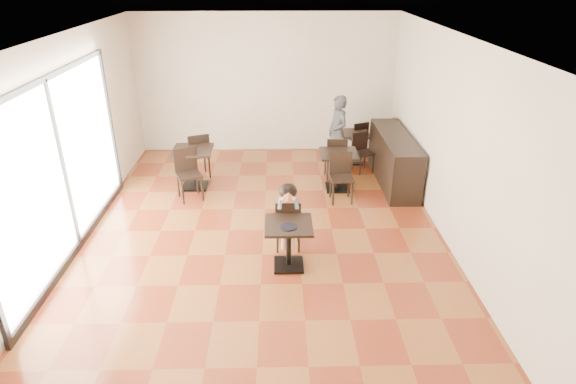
{
  "coord_description": "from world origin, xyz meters",
  "views": [
    {
      "loc": [
        0.27,
        -7.19,
        4.12
      ],
      "look_at": [
        0.41,
        -0.61,
        1.0
      ],
      "focal_mm": 30.0,
      "sensor_mm": 36.0,
      "label": 1
    }
  ],
  "objects_px": {
    "child_chair": "(288,223)",
    "cafe_table_mid": "(338,171)",
    "chair_mid_b": "(342,178)",
    "chair_left_a": "(198,155)",
    "chair_back_b": "(363,153)",
    "chair_back_a": "(357,138)",
    "child_table": "(289,245)",
    "child": "(288,217)",
    "cafe_table_back": "(353,148)",
    "cafe_table_left": "(194,168)",
    "chair_left_b": "(189,175)",
    "adult_patron": "(338,133)",
    "chair_mid_a": "(335,157)"
  },
  "relations": [
    {
      "from": "child_chair",
      "to": "cafe_table_mid",
      "type": "distance_m",
      "value": 2.44
    },
    {
      "from": "child_chair",
      "to": "chair_mid_b",
      "type": "height_order",
      "value": "chair_mid_b"
    },
    {
      "from": "chair_left_a",
      "to": "chair_back_b",
      "type": "relative_size",
      "value": 1.15
    },
    {
      "from": "cafe_table_mid",
      "to": "chair_mid_b",
      "type": "bearing_deg",
      "value": -90.0
    },
    {
      "from": "chair_back_a",
      "to": "child_table",
      "type": "bearing_deg",
      "value": 47.18
    },
    {
      "from": "cafe_table_mid",
      "to": "chair_back_b",
      "type": "xyz_separation_m",
      "value": [
        0.65,
        0.89,
        0.04
      ]
    },
    {
      "from": "child_chair",
      "to": "child",
      "type": "height_order",
      "value": "child"
    },
    {
      "from": "child",
      "to": "chair_back_a",
      "type": "xyz_separation_m",
      "value": [
        1.7,
        4.06,
        -0.12
      ]
    },
    {
      "from": "cafe_table_back",
      "to": "chair_back_b",
      "type": "distance_m",
      "value": 0.57
    },
    {
      "from": "child_chair",
      "to": "child",
      "type": "relative_size",
      "value": 0.79
    },
    {
      "from": "cafe_table_left",
      "to": "cafe_table_back",
      "type": "relative_size",
      "value": 1.15
    },
    {
      "from": "chair_back_b",
      "to": "child",
      "type": "bearing_deg",
      "value": -141.38
    },
    {
      "from": "chair_left_b",
      "to": "chair_back_b",
      "type": "distance_m",
      "value": 3.77
    },
    {
      "from": "adult_patron",
      "to": "chair_left_b",
      "type": "height_order",
      "value": "adult_patron"
    },
    {
      "from": "chair_left_a",
      "to": "cafe_table_mid",
      "type": "bearing_deg",
      "value": 143.34
    },
    {
      "from": "child_table",
      "to": "child_chair",
      "type": "xyz_separation_m",
      "value": [
        0.0,
        0.55,
        0.07
      ]
    },
    {
      "from": "cafe_table_back",
      "to": "chair_left_a",
      "type": "distance_m",
      "value": 3.48
    },
    {
      "from": "child",
      "to": "cafe_table_back",
      "type": "relative_size",
      "value": 1.55
    },
    {
      "from": "cafe_table_left",
      "to": "cafe_table_back",
      "type": "xyz_separation_m",
      "value": [
        3.4,
        1.29,
        -0.05
      ]
    },
    {
      "from": "child",
      "to": "chair_left_b",
      "type": "relative_size",
      "value": 1.12
    },
    {
      "from": "chair_mid_a",
      "to": "chair_left_a",
      "type": "height_order",
      "value": "chair_left_a"
    },
    {
      "from": "chair_mid_b",
      "to": "chair_back_b",
      "type": "distance_m",
      "value": 1.58
    },
    {
      "from": "chair_mid_b",
      "to": "chair_back_b",
      "type": "height_order",
      "value": "chair_mid_b"
    },
    {
      "from": "child",
      "to": "cafe_table_back",
      "type": "bearing_deg",
      "value": 66.84
    },
    {
      "from": "child_table",
      "to": "chair_back_a",
      "type": "relative_size",
      "value": 0.85
    },
    {
      "from": "adult_patron",
      "to": "chair_back_b",
      "type": "height_order",
      "value": "adult_patron"
    },
    {
      "from": "cafe_table_mid",
      "to": "chair_mid_a",
      "type": "bearing_deg",
      "value": 90.0
    },
    {
      "from": "child_chair",
      "to": "chair_mid_a",
      "type": "distance_m",
      "value": 2.95
    },
    {
      "from": "chair_mid_a",
      "to": "chair_left_b",
      "type": "distance_m",
      "value": 3.05
    },
    {
      "from": "chair_mid_b",
      "to": "chair_left_a",
      "type": "relative_size",
      "value": 0.95
    },
    {
      "from": "adult_patron",
      "to": "cafe_table_left",
      "type": "height_order",
      "value": "adult_patron"
    },
    {
      "from": "cafe_table_left",
      "to": "cafe_table_back",
      "type": "distance_m",
      "value": 3.64
    },
    {
      "from": "chair_mid_b",
      "to": "chair_back_a",
      "type": "height_order",
      "value": "chair_mid_b"
    },
    {
      "from": "child_table",
      "to": "adult_patron",
      "type": "height_order",
      "value": "adult_patron"
    },
    {
      "from": "cafe_table_left",
      "to": "chair_left_b",
      "type": "relative_size",
      "value": 0.83
    },
    {
      "from": "chair_left_a",
      "to": "chair_back_b",
      "type": "xyz_separation_m",
      "value": [
        3.55,
        0.19,
        -0.06
      ]
    },
    {
      "from": "adult_patron",
      "to": "cafe_table_mid",
      "type": "bearing_deg",
      "value": -27.79
    },
    {
      "from": "chair_left_b",
      "to": "child",
      "type": "bearing_deg",
      "value": -67.39
    },
    {
      "from": "chair_left_b",
      "to": "adult_patron",
      "type": "bearing_deg",
      "value": 4.08
    },
    {
      "from": "child",
      "to": "chair_back_b",
      "type": "xyz_separation_m",
      "value": [
        1.7,
        3.09,
        -0.12
      ]
    },
    {
      "from": "cafe_table_mid",
      "to": "cafe_table_back",
      "type": "height_order",
      "value": "cafe_table_mid"
    },
    {
      "from": "child_chair",
      "to": "chair_left_b",
      "type": "relative_size",
      "value": 0.89
    },
    {
      "from": "child_table",
      "to": "chair_mid_b",
      "type": "relative_size",
      "value": 0.78
    },
    {
      "from": "child",
      "to": "adult_patron",
      "type": "relative_size",
      "value": 0.68
    },
    {
      "from": "cafe_table_back",
      "to": "chair_mid_a",
      "type": "xyz_separation_m",
      "value": [
        -0.51,
        -0.89,
        0.11
      ]
    },
    {
      "from": "child_chair",
      "to": "chair_back_b",
      "type": "xyz_separation_m",
      "value": [
        1.7,
        3.09,
        -0.01
      ]
    },
    {
      "from": "child_chair",
      "to": "child",
      "type": "distance_m",
      "value": 0.11
    },
    {
      "from": "chair_mid_a",
      "to": "cafe_table_mid",
      "type": "bearing_deg",
      "value": 87.49
    },
    {
      "from": "cafe_table_back",
      "to": "chair_back_b",
      "type": "xyz_separation_m",
      "value": [
        0.14,
        -0.55,
        0.07
      ]
    },
    {
      "from": "chair_mid_a",
      "to": "chair_back_b",
      "type": "xyz_separation_m",
      "value": [
        0.65,
        0.34,
        -0.04
      ]
    }
  ]
}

